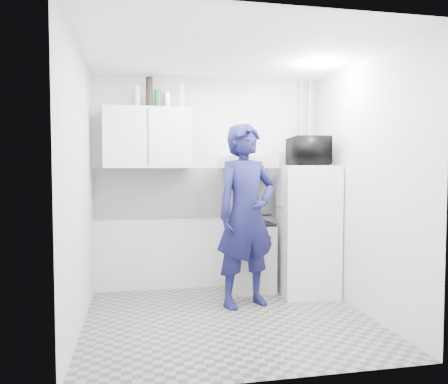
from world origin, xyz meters
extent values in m
plane|color=slate|center=(0.00, 0.00, 0.00)|extent=(2.80, 2.80, 0.00)
plane|color=white|center=(0.00, 0.00, 2.60)|extent=(2.80, 2.80, 0.00)
plane|color=silver|center=(0.00, 1.25, 1.30)|extent=(2.80, 0.00, 2.80)
plane|color=silver|center=(-1.40, 0.00, 1.30)|extent=(0.00, 2.60, 2.60)
plane|color=silver|center=(1.40, 0.00, 1.30)|extent=(0.00, 2.60, 2.60)
imported|color=#151542|center=(0.28, 0.43, 0.99)|extent=(0.83, 0.67, 1.98)
cube|color=beige|center=(0.48, 1.00, 0.40)|extent=(0.51, 0.51, 0.81)
cube|color=white|center=(1.10, 0.72, 0.76)|extent=(0.69, 0.69, 1.53)
cube|color=black|center=(0.48, 1.00, 0.82)|extent=(0.49, 0.49, 0.03)
cylinder|color=silver|center=(0.52, 1.02, 0.89)|extent=(0.19, 0.19, 0.10)
imported|color=black|center=(1.10, 0.72, 1.69)|extent=(0.64, 0.47, 0.33)
cylinder|color=#B2B7BC|center=(-0.87, 1.07, 2.32)|extent=(0.06, 0.06, 0.25)
cylinder|color=black|center=(-0.73, 1.07, 2.38)|extent=(0.08, 0.08, 0.35)
cylinder|color=#144C1E|center=(-0.63, 1.07, 2.30)|extent=(0.08, 0.08, 0.21)
cylinder|color=silver|center=(-0.52, 1.07, 2.29)|extent=(0.09, 0.09, 0.18)
cylinder|color=#B2B7BC|center=(-0.35, 1.07, 2.35)|extent=(0.07, 0.07, 0.29)
cube|color=white|center=(-0.75, 1.07, 1.85)|extent=(1.00, 0.35, 0.70)
cube|color=beige|center=(0.45, 1.00, 1.57)|extent=(0.60, 0.50, 0.14)
cube|color=white|center=(0.00, 1.24, 1.20)|extent=(2.74, 0.03, 0.60)
cylinder|color=beige|center=(1.30, 1.17, 1.30)|extent=(0.05, 0.05, 2.60)
cylinder|color=beige|center=(1.18, 1.17, 1.30)|extent=(0.04, 0.04, 2.60)
cylinder|color=white|center=(1.00, 0.20, 2.57)|extent=(0.10, 0.10, 0.02)
camera|label=1|loc=(-0.89, -4.12, 1.49)|focal=35.00mm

